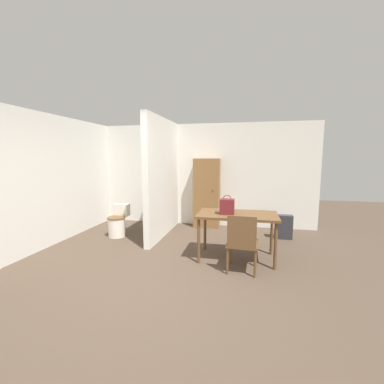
{
  "coord_description": "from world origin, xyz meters",
  "views": [
    {
      "loc": [
        1.25,
        -2.87,
        1.68
      ],
      "look_at": [
        0.3,
        1.56,
        1.07
      ],
      "focal_mm": 24.0,
      "sensor_mm": 36.0,
      "label": 1
    }
  ],
  "objects_px": {
    "toilet": "(118,223)",
    "wooden_cabinet": "(207,193)",
    "handbag": "(227,206)",
    "wooden_chair": "(242,241)",
    "space_heater": "(283,227)",
    "dining_table": "(237,218)"
  },
  "relations": [
    {
      "from": "dining_table",
      "to": "toilet",
      "type": "height_order",
      "value": "dining_table"
    },
    {
      "from": "toilet",
      "to": "wooden_cabinet",
      "type": "height_order",
      "value": "wooden_cabinet"
    },
    {
      "from": "wooden_chair",
      "to": "handbag",
      "type": "distance_m",
      "value": 0.67
    },
    {
      "from": "toilet",
      "to": "space_heater",
      "type": "bearing_deg",
      "value": 8.75
    },
    {
      "from": "handbag",
      "to": "dining_table",
      "type": "bearing_deg",
      "value": 22.88
    },
    {
      "from": "dining_table",
      "to": "wooden_cabinet",
      "type": "height_order",
      "value": "wooden_cabinet"
    },
    {
      "from": "handbag",
      "to": "space_heater",
      "type": "bearing_deg",
      "value": 51.62
    },
    {
      "from": "wooden_chair",
      "to": "wooden_cabinet",
      "type": "distance_m",
      "value": 2.59
    },
    {
      "from": "dining_table",
      "to": "space_heater",
      "type": "distance_m",
      "value": 1.64
    },
    {
      "from": "toilet",
      "to": "handbag",
      "type": "height_order",
      "value": "handbag"
    },
    {
      "from": "dining_table",
      "to": "handbag",
      "type": "height_order",
      "value": "handbag"
    },
    {
      "from": "wooden_chair",
      "to": "space_heater",
      "type": "height_order",
      "value": "wooden_chair"
    },
    {
      "from": "wooden_chair",
      "to": "wooden_cabinet",
      "type": "bearing_deg",
      "value": 113.97
    },
    {
      "from": "space_heater",
      "to": "wooden_chair",
      "type": "bearing_deg",
      "value": -114.31
    },
    {
      "from": "space_heater",
      "to": "handbag",
      "type": "bearing_deg",
      "value": -128.38
    },
    {
      "from": "toilet",
      "to": "wooden_cabinet",
      "type": "relative_size",
      "value": 0.4
    },
    {
      "from": "handbag",
      "to": "space_heater",
      "type": "relative_size",
      "value": 0.63
    },
    {
      "from": "handbag",
      "to": "wooden_cabinet",
      "type": "height_order",
      "value": "wooden_cabinet"
    },
    {
      "from": "wooden_chair",
      "to": "handbag",
      "type": "xyz_separation_m",
      "value": [
        -0.26,
        0.45,
        0.42
      ]
    },
    {
      "from": "dining_table",
      "to": "wooden_cabinet",
      "type": "bearing_deg",
      "value": 113.08
    },
    {
      "from": "wooden_chair",
      "to": "handbag",
      "type": "relative_size",
      "value": 2.79
    },
    {
      "from": "toilet",
      "to": "wooden_cabinet",
      "type": "distance_m",
      "value": 2.17
    }
  ]
}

